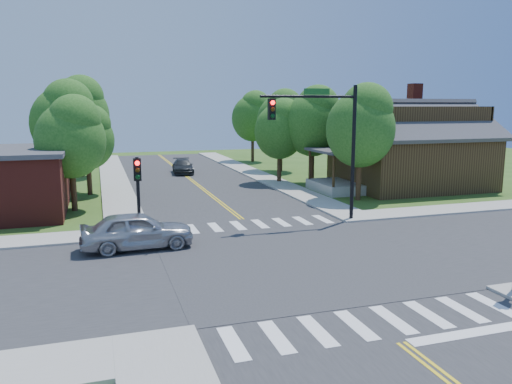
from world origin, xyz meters
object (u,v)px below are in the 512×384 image
object	(u,v)px
house_ne	(410,144)
car_dgrey	(183,167)
signal_mast_ne	(325,131)
signal_pole_nw	(138,182)
car_silver	(137,231)

from	to	relation	value
house_ne	car_dgrey	bearing A→B (deg)	139.73
signal_mast_ne	signal_pole_nw	world-z (taller)	signal_mast_ne
house_ne	car_dgrey	size ratio (longest dim) A/B	2.91
signal_mast_ne	signal_pole_nw	xyz separation A→B (m)	(-9.51, -0.01, -2.19)
signal_mast_ne	signal_pole_nw	bearing A→B (deg)	-179.93
signal_mast_ne	house_ne	size ratio (longest dim) A/B	0.55
signal_mast_ne	car_silver	size ratio (longest dim) A/B	1.49
signal_pole_nw	car_dgrey	bearing A→B (deg)	75.31
car_dgrey	car_silver	bearing A→B (deg)	-98.96
car_silver	car_dgrey	distance (m)	24.24
signal_pole_nw	car_dgrey	world-z (taller)	signal_pole_nw
house_ne	car_silver	world-z (taller)	house_ne
car_silver	signal_pole_nw	bearing A→B (deg)	-9.04
signal_mast_ne	house_ne	distance (m)	14.23
house_ne	car_silver	xyz separation A→B (m)	(-20.97, -10.73, -2.52)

